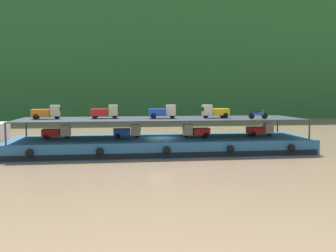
% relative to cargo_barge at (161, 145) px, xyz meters
% --- Properties ---
extents(ground_plane, '(400.00, 400.00, 0.00)m').
position_rel_cargo_barge_xyz_m(ground_plane, '(0.00, 0.03, -0.75)').
color(ground_plane, '#7F664C').
extents(hillside_far_bank, '(144.29, 37.78, 39.45)m').
position_rel_cargo_barge_xyz_m(hillside_far_bank, '(0.00, 66.00, 21.47)').
color(hillside_far_bank, '#235628').
rests_on(hillside_far_bank, ground).
extents(cargo_barge, '(30.16, 8.85, 1.50)m').
position_rel_cargo_barge_xyz_m(cargo_barge, '(0.00, 0.00, 0.00)').
color(cargo_barge, '#23567A').
rests_on(cargo_barge, ground).
extents(cargo_rack, '(28.56, 7.48, 2.00)m').
position_rel_cargo_barge_xyz_m(cargo_rack, '(0.00, 0.03, 2.69)').
color(cargo_rack, '#2D333D').
rests_on(cargo_rack, cargo_barge).
extents(mini_truck_lower_stern, '(2.77, 1.25, 1.38)m').
position_rel_cargo_barge_xyz_m(mini_truck_lower_stern, '(-10.48, 0.55, 1.44)').
color(mini_truck_lower_stern, red).
rests_on(mini_truck_lower_stern, cargo_barge).
extents(mini_truck_lower_aft, '(2.75, 1.21, 1.38)m').
position_rel_cargo_barge_xyz_m(mini_truck_lower_aft, '(-3.46, 0.07, 1.44)').
color(mini_truck_lower_aft, '#1E47B7').
rests_on(mini_truck_lower_aft, cargo_barge).
extents(mini_truck_lower_mid, '(2.76, 1.24, 1.38)m').
position_rel_cargo_barge_xyz_m(mini_truck_lower_mid, '(3.53, -0.27, 1.44)').
color(mini_truck_lower_mid, red).
rests_on(mini_truck_lower_mid, cargo_barge).
extents(mini_truck_lower_fore, '(2.77, 1.26, 1.38)m').
position_rel_cargo_barge_xyz_m(mini_truck_lower_fore, '(10.74, 0.27, 1.44)').
color(mini_truck_lower_fore, red).
rests_on(mini_truck_lower_fore, cargo_barge).
extents(mini_truck_upper_stern, '(2.79, 1.29, 1.38)m').
position_rel_cargo_barge_xyz_m(mini_truck_upper_stern, '(-11.41, 0.40, 3.44)').
color(mini_truck_upper_stern, orange).
rests_on(mini_truck_upper_stern, cargo_rack).
extents(mini_truck_upper_mid, '(2.74, 1.20, 1.38)m').
position_rel_cargo_barge_xyz_m(mini_truck_upper_mid, '(-5.71, 0.52, 3.44)').
color(mini_truck_upper_mid, red).
rests_on(mini_truck_upper_mid, cargo_rack).
extents(mini_truck_upper_fore, '(2.78, 1.27, 1.38)m').
position_rel_cargo_barge_xyz_m(mini_truck_upper_fore, '(0.12, -0.16, 3.44)').
color(mini_truck_upper_fore, '#1E47B7').
rests_on(mini_truck_upper_fore, cargo_rack).
extents(mini_truck_upper_bow, '(2.77, 1.24, 1.38)m').
position_rel_cargo_barge_xyz_m(mini_truck_upper_bow, '(5.56, -0.27, 3.44)').
color(mini_truck_upper_bow, gold).
rests_on(mini_truck_upper_bow, cargo_rack).
extents(motorcycle_upper_port, '(1.90, 0.55, 0.87)m').
position_rel_cargo_barge_xyz_m(motorcycle_upper_port, '(9.45, -2.21, 3.18)').
color(motorcycle_upper_port, black).
rests_on(motorcycle_upper_port, cargo_rack).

